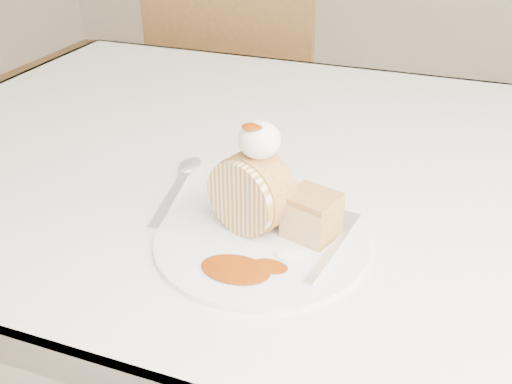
% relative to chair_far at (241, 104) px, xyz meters
% --- Properties ---
extents(table, '(1.40, 0.90, 0.75)m').
position_rel_chair_far_xyz_m(table, '(0.42, -0.69, 0.13)').
color(table, silver).
rests_on(table, ground).
extents(chair_far, '(0.47, 0.47, 0.93)m').
position_rel_chair_far_xyz_m(chair_far, '(0.00, 0.00, 0.00)').
color(chair_far, brown).
rests_on(chair_far, ground).
extents(plate, '(0.30, 0.30, 0.01)m').
position_rel_chair_far_xyz_m(plate, '(0.39, -0.92, 0.22)').
color(plate, white).
rests_on(plate, table).
extents(roulade_slice, '(0.10, 0.08, 0.09)m').
position_rel_chair_far_xyz_m(roulade_slice, '(0.37, -0.91, 0.27)').
color(roulade_slice, beige).
rests_on(roulade_slice, plate).
extents(cake_chunk, '(0.07, 0.06, 0.04)m').
position_rel_chair_far_xyz_m(cake_chunk, '(0.44, -0.90, 0.25)').
color(cake_chunk, tan).
rests_on(cake_chunk, plate).
extents(whipped_cream, '(0.05, 0.05, 0.04)m').
position_rel_chair_far_xyz_m(whipped_cream, '(0.38, -0.90, 0.34)').
color(whipped_cream, white).
rests_on(whipped_cream, roulade_slice).
extents(caramel_drizzle, '(0.02, 0.02, 0.01)m').
position_rel_chair_far_xyz_m(caramel_drizzle, '(0.38, -0.91, 0.36)').
color(caramel_drizzle, '#7D2F05').
rests_on(caramel_drizzle, whipped_cream).
extents(caramel_pool, '(0.09, 0.07, 0.00)m').
position_rel_chair_far_xyz_m(caramel_pool, '(0.39, -0.99, 0.23)').
color(caramel_pool, '#7D2F05').
rests_on(caramel_pool, plate).
extents(fork, '(0.04, 0.15, 0.00)m').
position_rel_chair_far_xyz_m(fork, '(0.47, -0.94, 0.23)').
color(fork, silver).
rests_on(fork, plate).
extents(spoon, '(0.06, 0.18, 0.00)m').
position_rel_chair_far_xyz_m(spoon, '(0.25, -0.88, 0.22)').
color(spoon, silver).
rests_on(spoon, table).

